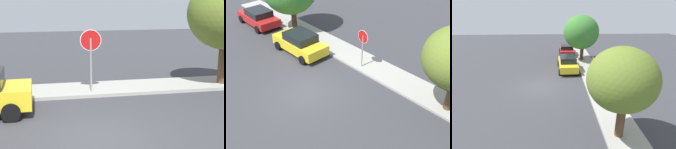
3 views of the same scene
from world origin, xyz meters
TOP-DOWN VIEW (x-y plane):
  - ground_plane at (0.00, 0.00)m, footprint 60.00×60.00m
  - sidewalk_curb at (0.00, 5.00)m, footprint 32.00×2.14m
  - stop_sign at (0.38, 4.42)m, footprint 0.87×0.08m

SIDE VIEW (x-z plane):
  - ground_plane at x=0.00m, z-range 0.00..0.00m
  - sidewalk_curb at x=0.00m, z-range 0.00..0.14m
  - stop_sign at x=0.38m, z-range 0.54..3.28m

